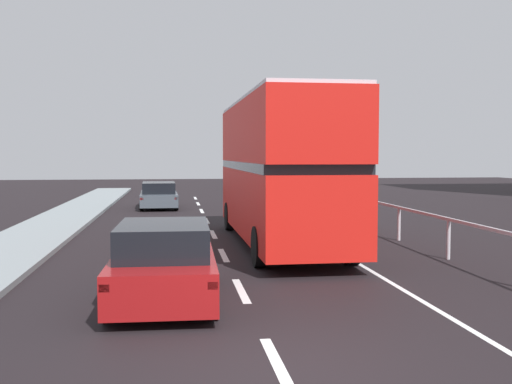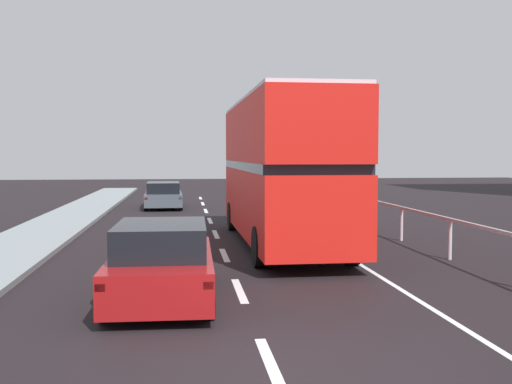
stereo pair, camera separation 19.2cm
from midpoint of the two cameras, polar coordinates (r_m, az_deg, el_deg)
The scene contains 6 objects.
ground_plane at distance 8.18m, azimuth 1.38°, elevation -16.33°, with size 74.15×120.00×0.10m, color black.
lane_paint_markings at distance 16.98m, azimuth 3.03°, elevation -5.69°, with size 3.39×46.00×0.01m.
bridge_side_railing at distance 18.10m, azimuth 15.01°, elevation -2.43°, with size 0.10×42.00×1.09m.
double_decker_bus_red at distance 18.23m, azimuth 1.93°, elevation 2.31°, with size 2.65×10.31×4.37m.
hatchback_car_near at distance 11.52m, azimuth -9.12°, elevation -6.64°, with size 1.95×4.34×1.47m.
sedan_car_ahead at distance 31.26m, azimuth -9.30°, elevation -0.33°, with size 1.97×4.56×1.32m.
Camera 1 is at (-1.32, -7.58, 2.73)m, focal length 42.53 mm.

